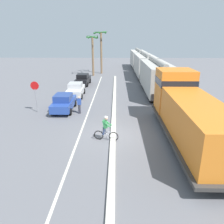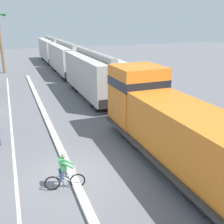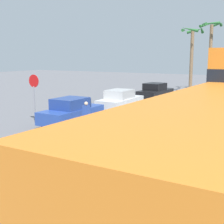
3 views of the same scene
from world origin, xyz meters
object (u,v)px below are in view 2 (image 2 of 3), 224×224
Objects in this scene: cyclist at (64,172)px; locomotive at (169,125)px; hopper_car_lead at (94,75)px; hopper_car_trailing at (52,49)px; hopper_car_middle at (66,58)px.

locomotive is at bearing 7.43° from cyclist.
cyclist is at bearing -172.57° from locomotive.
hopper_car_trailing is (0.00, 23.20, 0.00)m from hopper_car_lead.
hopper_car_middle is 11.60m from hopper_car_trailing.
hopper_car_lead is 11.60m from hopper_car_middle.
hopper_car_lead is at bearing -90.00° from hopper_car_middle.
hopper_car_trailing is 36.51m from cyclist.
hopper_car_trailing is at bearing 90.00° from locomotive.
hopper_car_middle is (0.00, 11.60, 0.00)m from hopper_car_lead.
hopper_car_lead is 6.18× the size of cyclist.
hopper_car_trailing is (0.00, 35.36, 0.28)m from locomotive.
cyclist is (-5.50, -12.87, -1.26)m from hopper_car_lead.
locomotive is 5.64m from cyclist.
locomotive is 1.10× the size of hopper_car_middle.
locomotive is at bearing -90.00° from hopper_car_middle.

